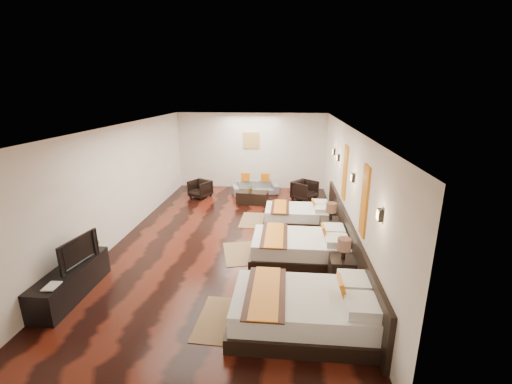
# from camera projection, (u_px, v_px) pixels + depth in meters

# --- Properties ---
(floor) EXTENTS (5.50, 9.50, 0.01)m
(floor) POSITION_uv_depth(u_px,v_px,m) (232.00, 238.00, 8.62)
(floor) COLOR black
(floor) RESTS_ON ground
(ceiling) EXTENTS (5.50, 9.50, 0.01)m
(ceiling) POSITION_uv_depth(u_px,v_px,m) (229.00, 126.00, 7.81)
(ceiling) COLOR white
(ceiling) RESTS_ON floor
(back_wall) EXTENTS (5.50, 0.01, 2.80)m
(back_wall) POSITION_uv_depth(u_px,v_px,m) (251.00, 151.00, 12.75)
(back_wall) COLOR silver
(back_wall) RESTS_ON floor
(left_wall) EXTENTS (0.01, 9.50, 2.80)m
(left_wall) POSITION_uv_depth(u_px,v_px,m) (121.00, 182.00, 8.46)
(left_wall) COLOR silver
(left_wall) RESTS_ON floor
(right_wall) EXTENTS (0.01, 9.50, 2.80)m
(right_wall) POSITION_uv_depth(u_px,v_px,m) (347.00, 188.00, 7.98)
(right_wall) COLOR silver
(right_wall) RESTS_ON floor
(headboard_panel) EXTENTS (0.08, 6.60, 0.90)m
(headboard_panel) POSITION_uv_depth(u_px,v_px,m) (348.00, 239.00, 7.49)
(headboard_panel) COLOR black
(headboard_panel) RESTS_ON floor
(bed_near) EXTENTS (2.34, 1.47, 0.89)m
(bed_near) POSITION_uv_depth(u_px,v_px,m) (306.00, 310.00, 5.33)
(bed_near) COLOR black
(bed_near) RESTS_ON floor
(bed_mid) EXTENTS (2.16, 1.36, 0.82)m
(bed_mid) POSITION_uv_depth(u_px,v_px,m) (301.00, 247.00, 7.50)
(bed_mid) COLOR black
(bed_mid) RESTS_ON floor
(bed_far) EXTENTS (1.86, 1.17, 0.71)m
(bed_far) POSITION_uv_depth(u_px,v_px,m) (298.00, 215.00, 9.54)
(bed_far) COLOR black
(bed_far) RESTS_ON floor
(nightstand_a) EXTENTS (0.48, 0.48, 0.94)m
(nightstand_a) POSITION_uv_depth(u_px,v_px,m) (342.00, 268.00, 6.53)
(nightstand_a) COLOR black
(nightstand_a) RESTS_ON floor
(nightstand_b) EXTENTS (0.49, 0.49, 0.96)m
(nightstand_b) POSITION_uv_depth(u_px,v_px,m) (330.00, 227.00, 8.48)
(nightstand_b) COLOR black
(nightstand_b) RESTS_ON floor
(jute_mat_near) EXTENTS (0.80, 1.23, 0.01)m
(jute_mat_near) POSITION_uv_depth(u_px,v_px,m) (221.00, 319.00, 5.58)
(jute_mat_near) COLOR olive
(jute_mat_near) RESTS_ON floor
(jute_mat_mid) EXTENTS (1.02, 1.35, 0.01)m
(jute_mat_mid) POSITION_uv_depth(u_px,v_px,m) (241.00, 253.00, 7.83)
(jute_mat_mid) COLOR olive
(jute_mat_mid) RESTS_ON floor
(jute_mat_far) EXTENTS (0.77, 1.21, 0.01)m
(jute_mat_far) POSITION_uv_depth(u_px,v_px,m) (254.00, 220.00, 9.81)
(jute_mat_far) COLOR olive
(jute_mat_far) RESTS_ON floor
(tv_console) EXTENTS (0.50, 1.80, 0.55)m
(tv_console) POSITION_uv_depth(u_px,v_px,m) (71.00, 282.00, 6.17)
(tv_console) COLOR black
(tv_console) RESTS_ON floor
(tv) EXTENTS (0.27, 0.94, 0.53)m
(tv) POSITION_uv_depth(u_px,v_px,m) (75.00, 250.00, 6.17)
(tv) COLOR black
(tv) RESTS_ON tv_console
(book) EXTENTS (0.22, 0.29, 0.03)m
(book) POSITION_uv_depth(u_px,v_px,m) (45.00, 286.00, 5.51)
(book) COLOR black
(book) RESTS_ON tv_console
(figurine) EXTENTS (0.43, 0.43, 0.37)m
(figurine) POSITION_uv_depth(u_px,v_px,m) (89.00, 242.00, 6.70)
(figurine) COLOR brown
(figurine) RESTS_ON tv_console
(sofa) EXTENTS (1.74, 1.08, 0.47)m
(sofa) POSITION_uv_depth(u_px,v_px,m) (255.00, 188.00, 12.21)
(sofa) COLOR slate
(sofa) RESTS_ON floor
(armchair_left) EXTENTS (0.88, 0.88, 0.60)m
(armchair_left) POSITION_uv_depth(u_px,v_px,m) (200.00, 189.00, 11.85)
(armchair_left) COLOR black
(armchair_left) RESTS_ON floor
(armchair_right) EXTENTS (1.00, 1.00, 0.66)m
(armchair_right) POSITION_uv_depth(u_px,v_px,m) (305.00, 190.00, 11.55)
(armchair_right) COLOR black
(armchair_right) RESTS_ON floor
(coffee_table) EXTENTS (1.05, 0.61, 0.40)m
(coffee_table) POSITION_uv_depth(u_px,v_px,m) (252.00, 197.00, 11.22)
(coffee_table) COLOR black
(coffee_table) RESTS_ON floor
(table_plant) EXTENTS (0.23, 0.21, 0.24)m
(table_plant) POSITION_uv_depth(u_px,v_px,m) (251.00, 189.00, 11.07)
(table_plant) COLOR #215B1E
(table_plant) RESTS_ON coffee_table
(orange_panel_a) EXTENTS (0.04, 0.40, 1.30)m
(orange_panel_a) POSITION_uv_depth(u_px,v_px,m) (364.00, 201.00, 6.08)
(orange_panel_a) COLOR #D86014
(orange_panel_a) RESTS_ON right_wall
(orange_panel_b) EXTENTS (0.04, 0.40, 1.30)m
(orange_panel_b) POSITION_uv_depth(u_px,v_px,m) (345.00, 172.00, 8.18)
(orange_panel_b) COLOR #D86014
(orange_panel_b) RESTS_ON right_wall
(sconce_near) EXTENTS (0.07, 0.12, 0.18)m
(sconce_near) POSITION_uv_depth(u_px,v_px,m) (379.00, 215.00, 4.99)
(sconce_near) COLOR black
(sconce_near) RESTS_ON right_wall
(sconce_mid) EXTENTS (0.07, 0.12, 0.18)m
(sconce_mid) POSITION_uv_depth(u_px,v_px,m) (353.00, 178.00, 7.09)
(sconce_mid) COLOR black
(sconce_mid) RESTS_ON right_wall
(sconce_far) EXTENTS (0.07, 0.12, 0.18)m
(sconce_far) POSITION_uv_depth(u_px,v_px,m) (338.00, 158.00, 9.19)
(sconce_far) COLOR black
(sconce_far) RESTS_ON right_wall
(sconce_lounge) EXTENTS (0.07, 0.12, 0.18)m
(sconce_lounge) POSITION_uv_depth(u_px,v_px,m) (334.00, 152.00, 10.04)
(sconce_lounge) COLOR black
(sconce_lounge) RESTS_ON right_wall
(gold_artwork) EXTENTS (0.60, 0.04, 0.60)m
(gold_artwork) POSITION_uv_depth(u_px,v_px,m) (251.00, 140.00, 12.61)
(gold_artwork) COLOR #AD873F
(gold_artwork) RESTS_ON back_wall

